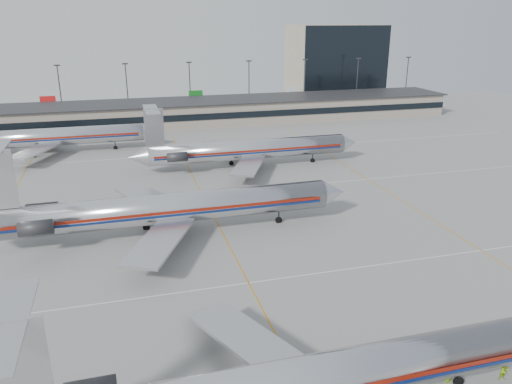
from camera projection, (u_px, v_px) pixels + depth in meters
name	position (u px, v px, depth m)	size (l,w,h in m)	color
ground	(276.00, 336.00, 45.36)	(260.00, 260.00, 0.00)	gray
apron_markings	(249.00, 283.00, 54.45)	(160.00, 0.15, 0.02)	silver
terminal	(165.00, 113.00, 133.38)	(162.00, 17.00, 6.25)	gray
light_mast_row	(159.00, 86.00, 144.34)	(163.60, 0.40, 15.28)	#38383D
distant_building	(334.00, 63.00, 173.26)	(30.00, 20.00, 25.00)	tan
jet_foreground	(289.00, 383.00, 34.66)	(44.25, 26.05, 11.58)	silver
jet_second_row	(163.00, 209.00, 65.13)	(50.02, 29.45, 13.09)	silver
jet_third_row	(244.00, 150.00, 95.10)	(45.08, 27.73, 12.33)	silver
jet_back_row	(44.00, 137.00, 104.77)	(45.66, 28.09, 12.48)	silver
belt_loader	(357.00, 373.00, 39.66)	(4.75, 2.85, 2.44)	gray
ramp_worker_near	(449.00, 376.00, 39.11)	(0.62, 0.40, 1.69)	#90E015
ramp_worker_far	(505.00, 371.00, 39.69)	(0.76, 0.59, 1.56)	#8DBF12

